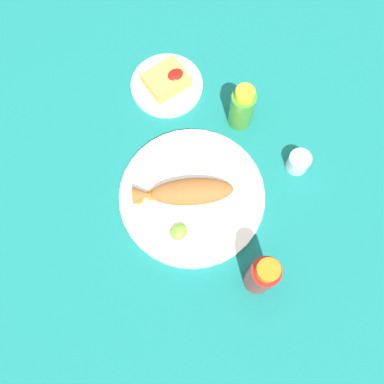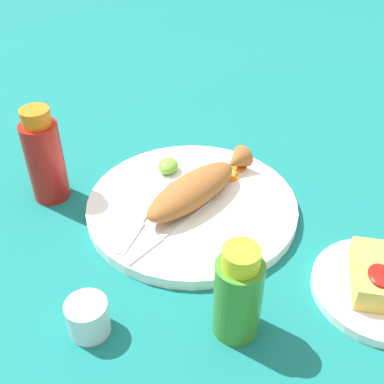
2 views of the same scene
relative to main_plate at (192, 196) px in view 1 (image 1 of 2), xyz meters
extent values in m
plane|color=#146B66|center=(0.00, 0.00, -0.01)|extent=(4.00, 4.00, 0.00)
cylinder|color=white|center=(0.00, 0.00, 0.00)|extent=(0.34, 0.34, 0.02)
ellipsoid|color=#935628|center=(0.00, 0.00, 0.03)|extent=(0.19, 0.15, 0.05)
cone|color=#935628|center=(-0.10, 0.06, 0.03)|extent=(0.06, 0.06, 0.04)
cube|color=silver|center=(0.04, 0.00, 0.01)|extent=(0.10, 0.06, 0.00)
cube|color=silver|center=(0.12, -0.05, 0.01)|extent=(0.07, 0.05, 0.00)
cube|color=silver|center=(0.01, -0.06, 0.01)|extent=(0.11, 0.03, 0.00)
cube|color=silver|center=(0.10, -0.07, 0.01)|extent=(0.07, 0.03, 0.00)
cylinder|color=orange|center=(-0.11, 0.06, 0.01)|extent=(0.03, 0.03, 0.00)
cylinder|color=orange|center=(-0.08, 0.05, 0.01)|extent=(0.03, 0.03, 0.00)
ellipsoid|color=#6BB233|center=(-0.08, -0.06, 0.02)|extent=(0.04, 0.03, 0.02)
cylinder|color=#B21914|center=(0.01, -0.24, 0.06)|extent=(0.06, 0.06, 0.14)
cylinder|color=orange|center=(0.01, -0.24, 0.14)|extent=(0.04, 0.04, 0.03)
cylinder|color=#3D8428|center=(0.21, 0.10, 0.05)|extent=(0.06, 0.06, 0.11)
cylinder|color=yellow|center=(0.21, 0.10, 0.11)|extent=(0.04, 0.04, 0.02)
cylinder|color=silver|center=(0.25, -0.08, 0.01)|extent=(0.05, 0.05, 0.05)
cylinder|color=white|center=(0.25, -0.08, 0.00)|extent=(0.04, 0.04, 0.02)
cylinder|color=white|center=(0.12, 0.28, 0.00)|extent=(0.18, 0.18, 0.01)
cube|color=gold|center=(0.12, 0.28, 0.02)|extent=(0.10, 0.08, 0.04)
ellipsoid|color=#AD140F|center=(0.14, 0.27, 0.04)|extent=(0.04, 0.03, 0.01)
camera|label=1|loc=(-0.18, -0.25, 0.94)|focal=40.00mm
camera|label=2|loc=(0.59, 0.11, 0.49)|focal=45.00mm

